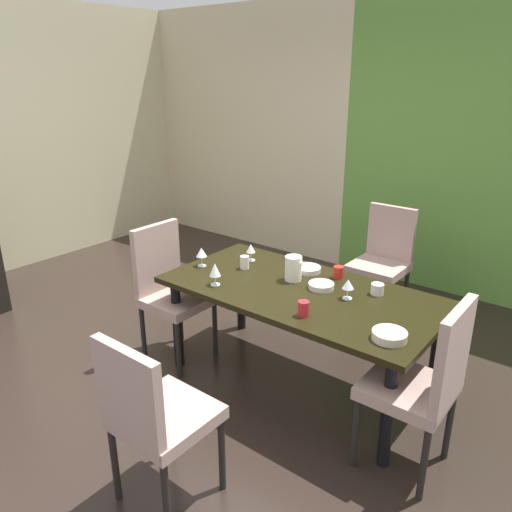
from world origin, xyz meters
The scene contains 19 objects.
ground_plane centered at (0.00, 0.00, -0.01)m, with size 6.23×5.49×0.02m, color black.
back_panel_interior centered at (-1.68, 2.69, 1.40)m, with size 2.87×0.10×2.79m, color beige.
dining_table centered at (0.66, 0.46, 0.64)m, with size 1.84×0.93×0.72m.
chair_head_far centered at (0.65, 1.77, 0.56)m, with size 0.44×0.45×0.98m.
chair_right_near centered at (1.62, 0.17, 0.57)m, with size 0.44×0.44×1.02m.
chair_head_near centered at (0.70, -0.86, 0.55)m, with size 0.44×0.44×0.95m.
chair_left_near centered at (-0.31, 0.17, 0.57)m, with size 0.45×0.44×1.02m.
wine_glass_front centered at (0.97, 0.52, 0.81)m, with size 0.07×0.07×0.13m.
wine_glass_north centered at (-0.14, 0.35, 0.82)m, with size 0.08×0.08×0.14m.
wine_glass_left centered at (0.07, 0.67, 0.81)m, with size 0.07×0.07×0.13m.
wine_glass_right centered at (0.17, 0.16, 0.82)m, with size 0.08×0.08×0.16m.
serving_bowl_near_window centered at (0.53, 0.75, 0.73)m, with size 0.19×0.19×0.04m, color silver.
serving_bowl_west centered at (0.76, 0.55, 0.73)m, with size 0.17×0.17×0.04m, color silver.
serving_bowl_south centered at (1.40, 0.20, 0.74)m, with size 0.19×0.19×0.05m, color beige.
cup_corner centered at (1.09, 0.69, 0.75)m, with size 0.08×0.08×0.07m, color silver.
cup_east centered at (0.88, 0.15, 0.76)m, with size 0.07×0.07×0.09m, color red.
cup_center centered at (0.13, 0.51, 0.76)m, with size 0.07×0.07×0.10m, color white.
cup_rear centered at (0.76, 0.78, 0.76)m, with size 0.07×0.07×0.08m, color red.
pitcher_near_shelf centered at (0.53, 0.55, 0.80)m, with size 0.13×0.12×0.17m.
Camera 1 is at (2.29, -2.09, 2.07)m, focal length 35.00 mm.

